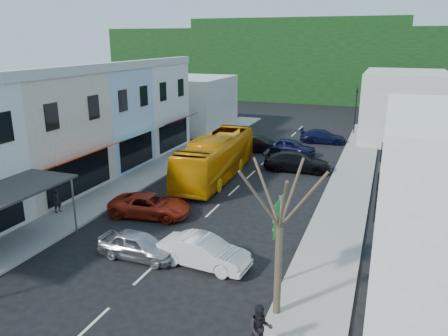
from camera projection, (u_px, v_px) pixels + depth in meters
ground at (185, 237)px, 23.40m from camera, size 120.00×120.00×0.00m
sidewalk_left at (154, 171)px, 34.89m from camera, size 3.00×52.00×0.15m
sidewalk_right at (347, 193)px, 29.82m from camera, size 3.00×52.00×0.15m
shopfront_row at (55, 130)px, 30.97m from camera, size 8.25×30.00×8.00m
distant_block_left at (191, 103)px, 50.83m from camera, size 8.00×10.00×6.00m
distant_block_right at (403, 106)px, 45.61m from camera, size 8.00×12.00×7.00m
hillside at (329, 59)px, 80.39m from camera, size 80.00×26.00×14.00m
bus at (216, 158)px, 32.99m from camera, size 2.99×11.70×3.10m
car_silver at (138, 245)px, 20.98m from camera, size 4.41×1.84×1.40m
car_white at (204, 252)px, 20.23m from camera, size 4.54×2.18×1.40m
car_red at (150, 205)px, 26.00m from camera, size 4.81×2.51×1.40m
car_black_near at (297, 163)px, 34.92m from camera, size 4.63×2.19×1.40m
car_navy_mid at (291, 148)px, 39.70m from camera, size 4.59×2.35×1.40m
car_black_far at (259, 145)px, 40.82m from camera, size 4.52×2.11×1.40m
car_navy_far at (323, 136)px, 44.39m from camera, size 4.66×2.28×1.40m
pedestrian_left at (57, 199)px, 26.13m from camera, size 0.52×0.67×1.70m
pedestrian_right at (260, 329)px, 14.40m from camera, size 0.81×0.67×1.70m
direction_sign at (278, 242)px, 18.23m from camera, size 0.22×1.84×4.09m
street_tree at (280, 227)px, 15.71m from camera, size 3.41×3.41×7.38m
traffic_signal at (356, 111)px, 48.11m from camera, size 1.12×1.33×5.15m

